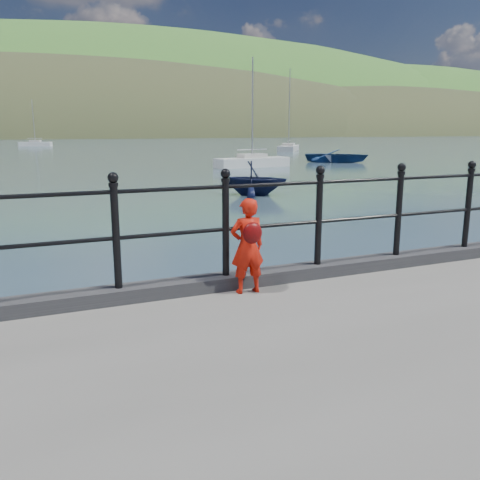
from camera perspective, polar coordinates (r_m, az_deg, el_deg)
name	(u,v)px	position (r m, az deg, el deg)	size (l,w,h in m)	color
ground	(174,373)	(6.13, -7.44, -14.54)	(600.00, 600.00, 0.00)	#2D4251
kerb	(175,288)	(5.59, -7.33, -5.31)	(60.00, 0.30, 0.15)	#28282B
railing	(173,220)	(5.41, -7.54, 2.27)	(18.11, 0.11, 1.20)	black
far_shore	(114,184)	(249.20, -14.01, 6.12)	(830.00, 200.00, 156.00)	#333A21
child	(248,245)	(5.48, 0.85, -0.61)	(0.39, 0.32, 1.05)	red
launch_blue	(337,156)	(44.61, 10.84, 9.26)	(3.77, 5.28, 1.09)	navy
launch_navy	(254,178)	(21.67, 1.60, 6.94)	(2.39, 2.77, 1.46)	black
sailboat_far	(288,148)	(67.38, 5.47, 10.21)	(5.94, 7.26, 10.48)	silver
sailboat_near	(252,163)	(38.09, 1.37, 8.68)	(5.94, 2.41, 8.00)	white
sailboat_deep	(35,144)	(92.37, -21.99, 9.94)	(5.35, 2.97, 7.73)	white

